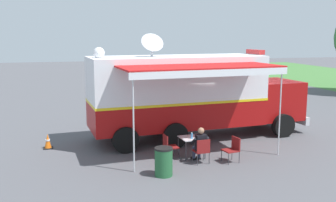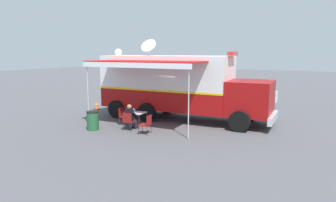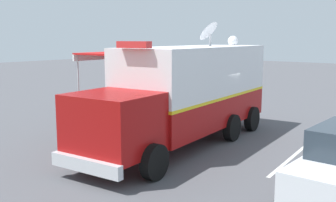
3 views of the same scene
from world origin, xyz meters
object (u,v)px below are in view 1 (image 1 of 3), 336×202
at_px(folding_chair_at_table, 202,149).
at_px(folding_chair_beside_table, 169,145).
at_px(folding_chair_spare_by_truck, 233,147).
at_px(seated_responder, 200,144).
at_px(water_bottle, 192,136).
at_px(trash_bin, 164,162).
at_px(traffic_cone, 48,141).
at_px(command_truck, 194,93).
at_px(folding_table, 192,139).
at_px(car_behind_truck, 189,95).

xyz_separation_m(folding_chair_at_table, folding_chair_beside_table, (-0.83, -0.96, 0.00)).
bearing_deg(folding_chair_spare_by_truck, folding_chair_beside_table, -113.65).
bearing_deg(seated_responder, water_bottle, -162.47).
height_order(trash_bin, traffic_cone, trash_bin).
relative_size(command_truck, trash_bin, 10.61).
bearing_deg(water_bottle, folding_chair_beside_table, -102.95).
bearing_deg(trash_bin, traffic_cone, -137.96).
bearing_deg(traffic_cone, folding_table, 64.20).
bearing_deg(folding_chair_beside_table, traffic_cone, -119.86).
xyz_separation_m(trash_bin, traffic_cone, (-4.02, -3.63, -0.18)).
xyz_separation_m(folding_chair_at_table, folding_chair_spare_by_truck, (0.08, 1.11, 0.00)).
bearing_deg(folding_chair_at_table, water_bottle, -166.11).
bearing_deg(traffic_cone, water_bottle, 62.57).
height_order(water_bottle, trash_bin, water_bottle).
relative_size(folding_chair_beside_table, traffic_cone, 1.50).
bearing_deg(car_behind_truck, water_bottle, -17.38).
distance_m(folding_chair_beside_table, folding_chair_spare_by_truck, 2.26).
distance_m(folding_table, traffic_cone, 5.64).
distance_m(trash_bin, traffic_cone, 5.42).
xyz_separation_m(seated_responder, traffic_cone, (-3.06, -5.16, -0.37)).
distance_m(folding_chair_at_table, seated_responder, 0.23).
xyz_separation_m(command_truck, car_behind_truck, (-6.09, 1.79, -1.06)).
bearing_deg(traffic_cone, car_behind_truck, 128.70).
bearing_deg(folding_chair_at_table, car_behind_truck, 164.63).
distance_m(folding_chair_at_table, traffic_cone, 6.11).
xyz_separation_m(folding_table, folding_chair_beside_table, (-0.03, -0.85, -0.16)).
distance_m(water_bottle, folding_chair_at_table, 0.74).
bearing_deg(folding_chair_beside_table, command_truck, 145.24).
bearing_deg(water_bottle, trash_bin, -44.34).
bearing_deg(command_truck, folding_chair_spare_by_truck, 4.81).
xyz_separation_m(command_truck, traffic_cone, (0.14, -5.99, -1.66)).
relative_size(folding_chair_beside_table, seated_responder, 0.70).
height_order(water_bottle, seated_responder, seated_responder).
height_order(folding_table, seated_responder, seated_responder).
relative_size(command_truck, water_bottle, 43.11).
height_order(folding_table, water_bottle, water_bottle).
xyz_separation_m(folding_chair_beside_table, traffic_cone, (-2.42, -4.21, -0.23)).
height_order(folding_chair_at_table, folding_chair_beside_table, same).
xyz_separation_m(trash_bin, car_behind_truck, (-10.26, 4.15, 0.42)).
bearing_deg(folding_chair_at_table, folding_chair_beside_table, -130.75).
bearing_deg(car_behind_truck, trash_bin, -22.05).
bearing_deg(folding_chair_spare_by_truck, command_truck, -175.19).
height_order(folding_chair_spare_by_truck, seated_responder, seated_responder).
bearing_deg(folding_chair_beside_table, folding_table, 88.05).
distance_m(folding_table, car_behind_truck, 9.10).
height_order(water_bottle, folding_chair_at_table, water_bottle).
relative_size(folding_table, folding_chair_beside_table, 0.99).
height_order(folding_chair_at_table, seated_responder, seated_responder).
xyz_separation_m(folding_chair_beside_table, seated_responder, (0.64, 0.95, 0.14)).
xyz_separation_m(water_bottle, traffic_cone, (-2.60, -5.02, -0.55)).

